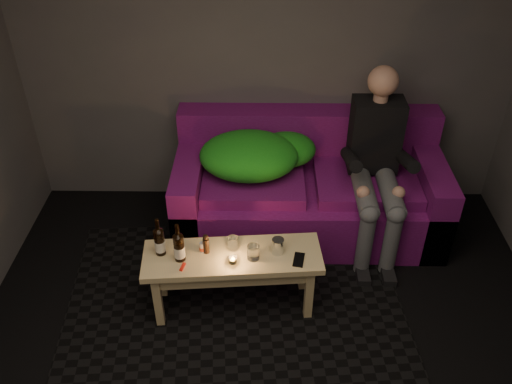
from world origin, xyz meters
TOP-DOWN VIEW (x-y plane):
  - room at (0.00, 0.47)m, footprint 4.50×4.50m
  - rug at (-0.23, 0.92)m, footprint 2.54×1.94m
  - sofa at (0.35, 1.82)m, footprint 2.14×0.97m
  - green_blanket at (-0.09, 1.81)m, footprint 0.94×0.64m
  - person at (0.84, 1.65)m, footprint 0.39×0.89m
  - coffee_table at (-0.23, 0.87)m, footprint 1.23×0.48m
  - beer_bottle_a at (-0.71, 0.88)m, footprint 0.07×0.07m
  - beer_bottle_b at (-0.57, 0.82)m, footprint 0.07×0.07m
  - salt_shaker at (-0.43, 0.89)m, footprint 0.05×0.05m
  - pepper_mill at (-0.40, 0.89)m, footprint 0.04×0.04m
  - tumbler_back at (-0.22, 0.93)m, footprint 0.10×0.10m
  - tealight at (-0.22, 0.79)m, footprint 0.05×0.05m
  - tumbler_front at (-0.08, 0.84)m, footprint 0.10×0.10m
  - steel_cup at (0.08, 0.90)m, footprint 0.11×0.11m
  - smartphone at (0.22, 0.82)m, footprint 0.09×0.15m
  - red_lighter at (-0.54, 0.74)m, footprint 0.03×0.08m

SIDE VIEW (x-z plane):
  - rug at x=-0.23m, z-range 0.00..0.01m
  - sofa at x=0.35m, z-range -0.13..0.80m
  - coffee_table at x=-0.23m, z-range 0.16..0.65m
  - smartphone at x=0.22m, z-range 0.49..0.50m
  - red_lighter at x=-0.54m, z-range 0.49..0.50m
  - tealight at x=-0.22m, z-range 0.49..0.53m
  - salt_shaker at x=-0.43m, z-range 0.49..0.57m
  - tumbler_back at x=-0.22m, z-range 0.49..0.58m
  - tumbler_front at x=-0.08m, z-range 0.49..0.60m
  - steel_cup at x=0.08m, z-range 0.49..0.60m
  - pepper_mill at x=-0.40m, z-range 0.49..0.61m
  - beer_bottle_a at x=-0.71m, z-range 0.45..0.74m
  - beer_bottle_b at x=-0.57m, z-range 0.45..0.75m
  - green_blanket at x=-0.09m, z-range 0.53..0.86m
  - person at x=0.84m, z-range 0.03..1.46m
  - room at x=0.00m, z-range -0.61..3.89m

